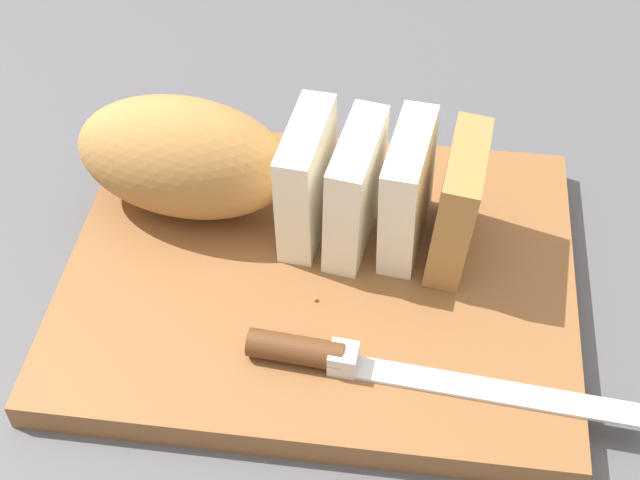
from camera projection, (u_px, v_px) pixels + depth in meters
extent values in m
plane|color=#4C4C51|center=(320.00, 286.00, 0.73)|extent=(3.00, 3.00, 0.00)
cube|color=brown|center=(320.00, 276.00, 0.73)|extent=(0.41, 0.33, 0.02)
ellipsoid|color=#A8753D|center=(184.00, 157.00, 0.73)|extent=(0.19, 0.12, 0.10)
cube|color=#F2E8CC|center=(307.00, 179.00, 0.71)|extent=(0.04, 0.10, 0.10)
cube|color=#F2E8CC|center=(355.00, 190.00, 0.70)|extent=(0.05, 0.10, 0.10)
cube|color=#F2E8CC|center=(408.00, 190.00, 0.70)|extent=(0.04, 0.10, 0.10)
cube|color=#A8753D|center=(458.00, 203.00, 0.69)|extent=(0.05, 0.10, 0.10)
cube|color=silver|center=(493.00, 391.00, 0.63)|extent=(0.21, 0.04, 0.00)
cylinder|color=#593319|center=(296.00, 350.00, 0.65)|extent=(0.07, 0.03, 0.02)
cube|color=silver|center=(343.00, 359.00, 0.64)|extent=(0.02, 0.02, 0.02)
sphere|color=#A8753D|center=(314.00, 299.00, 0.69)|extent=(0.00, 0.00, 0.00)
sphere|color=#A8753D|center=(386.00, 262.00, 0.72)|extent=(0.01, 0.01, 0.01)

